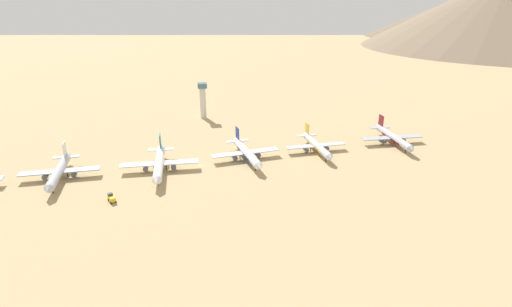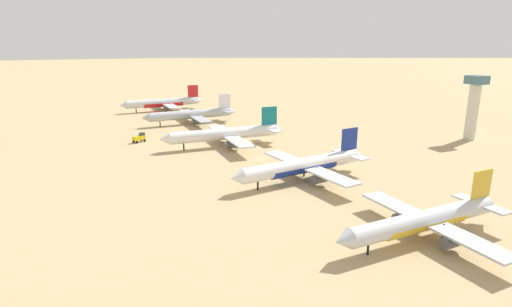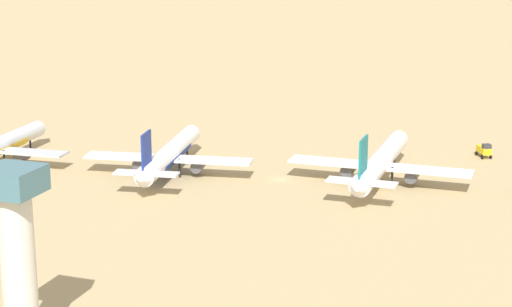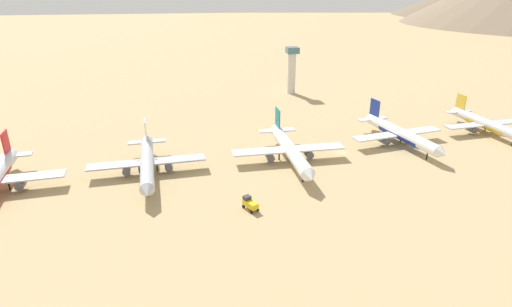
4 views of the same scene
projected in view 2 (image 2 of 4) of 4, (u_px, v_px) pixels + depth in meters
The scene contains 8 objects.
ground_plane at pixel (258, 159), 151.73m from camera, with size 1800.00×1800.00×0.00m, color tan.
parked_jet_0 at pixel (164, 103), 254.65m from camera, with size 51.78×42.14×14.92m.
parked_jet_1 at pixel (192, 114), 215.01m from camera, with size 50.52×41.05×14.57m.
parked_jet_2 at pixel (226, 134), 169.21m from camera, with size 53.07×42.98×15.34m.
parked_jet_3 at pixel (304, 165), 127.95m from camera, with size 50.72×41.49×14.67m.
parked_jet_4 at pixel (425, 220), 89.89m from camera, with size 47.37×38.52×13.65m.
service_truck at pixel (139, 137), 176.80m from camera, with size 5.70×4.69×3.90m.
control_tower at pixel (473, 104), 178.07m from camera, with size 7.20×7.20×27.98m.
Camera 2 is at (54.76, 134.94, 42.66)m, focal length 28.84 mm.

